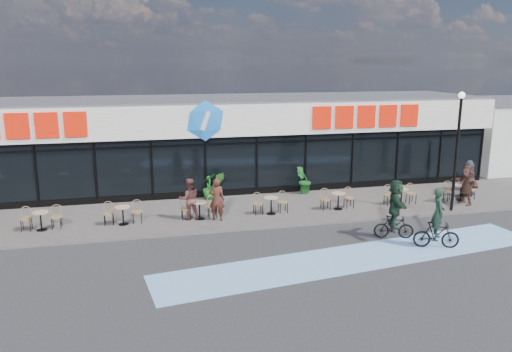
# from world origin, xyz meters

# --- Properties ---
(ground) EXTENTS (120.00, 120.00, 0.00)m
(ground) POSITION_xyz_m (0.00, 0.00, 0.00)
(ground) COLOR #28282B
(ground) RESTS_ON ground
(sidewalk) EXTENTS (44.00, 5.00, 0.10)m
(sidewalk) POSITION_xyz_m (0.00, 4.50, 0.05)
(sidewalk) COLOR #59524F
(sidewalk) RESTS_ON ground
(bike_lane) EXTENTS (14.17, 4.13, 0.01)m
(bike_lane) POSITION_xyz_m (4.00, -1.50, 0.01)
(bike_lane) COLOR #76ABE0
(bike_lane) RESTS_ON ground
(building) EXTENTS (30.60, 6.57, 4.75)m
(building) POSITION_xyz_m (-0.00, 9.93, 2.34)
(building) COLOR black
(building) RESTS_ON ground
(lamp_post) EXTENTS (0.28, 0.28, 5.13)m
(lamp_post) POSITION_xyz_m (10.15, 2.30, 3.15)
(lamp_post) COLOR black
(lamp_post) RESTS_ON sidewalk
(bistro_set_2) EXTENTS (1.54, 0.62, 0.90)m
(bistro_set_2) POSITION_xyz_m (-6.84, 3.70, 0.56)
(bistro_set_2) COLOR tan
(bistro_set_2) RESTS_ON sidewalk
(bistro_set_3) EXTENTS (1.54, 0.62, 0.90)m
(bistro_set_3) POSITION_xyz_m (-3.78, 3.70, 0.56)
(bistro_set_3) COLOR tan
(bistro_set_3) RESTS_ON sidewalk
(bistro_set_4) EXTENTS (1.54, 0.62, 0.90)m
(bistro_set_4) POSITION_xyz_m (-0.73, 3.70, 0.56)
(bistro_set_4) COLOR tan
(bistro_set_4) RESTS_ON sidewalk
(bistro_set_5) EXTENTS (1.54, 0.62, 0.90)m
(bistro_set_5) POSITION_xyz_m (2.33, 3.70, 0.56)
(bistro_set_5) COLOR tan
(bistro_set_5) RESTS_ON sidewalk
(bistro_set_6) EXTENTS (1.54, 0.62, 0.90)m
(bistro_set_6) POSITION_xyz_m (5.39, 3.70, 0.56)
(bistro_set_6) COLOR tan
(bistro_set_6) RESTS_ON sidewalk
(bistro_set_7) EXTENTS (1.54, 0.62, 0.90)m
(bistro_set_7) POSITION_xyz_m (8.44, 3.70, 0.56)
(bistro_set_7) COLOR tan
(bistro_set_7) RESTS_ON sidewalk
(bistro_set_8) EXTENTS (1.54, 0.62, 0.90)m
(bistro_set_8) POSITION_xyz_m (11.50, 3.70, 0.56)
(bistro_set_8) COLOR tan
(bistro_set_8) RESTS_ON sidewalk
(potted_plant_left) EXTENTS (0.73, 0.60, 1.29)m
(potted_plant_left) POSITION_xyz_m (0.48, 6.55, 0.74)
(potted_plant_left) COLOR #205117
(potted_plant_left) RESTS_ON sidewalk
(potted_plant_mid) EXTENTS (0.94, 0.94, 1.21)m
(potted_plant_mid) POSITION_xyz_m (0.13, 6.59, 0.70)
(potted_plant_mid) COLOR #1B5F1D
(potted_plant_mid) RESTS_ON sidewalk
(potted_plant_right) EXTENTS (0.83, 0.71, 1.35)m
(potted_plant_right) POSITION_xyz_m (4.74, 6.47, 0.77)
(potted_plant_right) COLOR #17521D
(potted_plant_right) RESTS_ON sidewalk
(patron_left) EXTENTS (0.74, 0.61, 1.76)m
(patron_left) POSITION_xyz_m (-0.04, 3.30, 0.98)
(patron_left) COLOR #441F18
(patron_left) RESTS_ON sidewalk
(patron_right) EXTENTS (0.87, 0.69, 1.73)m
(patron_right) POSITION_xyz_m (-1.13, 3.69, 0.96)
(patron_right) COLOR #572E2D
(patron_right) RESTS_ON sidewalk
(pedestrian_a) EXTENTS (0.68, 1.73, 1.82)m
(pedestrian_a) POSITION_xyz_m (11.35, 3.03, 1.01)
(pedestrian_a) COLOR #513329
(pedestrian_a) RESTS_ON sidewalk
(pedestrian_b) EXTENTS (0.50, 0.64, 1.55)m
(pedestrian_b) POSITION_xyz_m (13.04, 5.17, 0.88)
(pedestrian_b) COLOR #292F40
(pedestrian_b) RESTS_ON sidewalk
(pedestrian_c) EXTENTS (0.84, 0.55, 1.70)m
(pedestrian_c) POSITION_xyz_m (12.25, 4.16, 0.95)
(pedestrian_c) COLOR black
(pedestrian_c) RESTS_ON sidewalk
(cyclist_a) EXTENTS (1.65, 0.97, 2.19)m
(cyclist_a) POSITION_xyz_m (7.06, -1.31, 0.82)
(cyclist_a) COLOR black
(cyclist_a) RESTS_ON ground
(cyclist_b) EXTENTS (1.52, 1.75, 2.25)m
(cyclist_b) POSITION_xyz_m (6.08, -0.07, 1.12)
(cyclist_b) COLOR black
(cyclist_b) RESTS_ON ground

